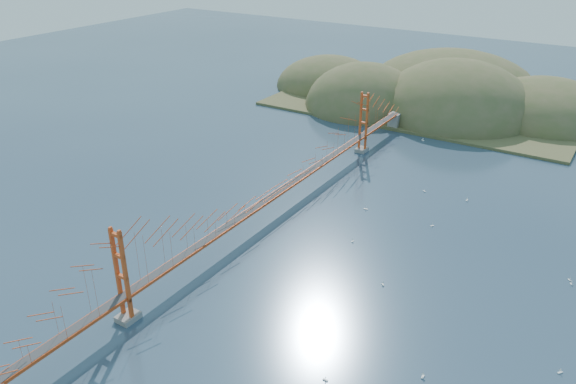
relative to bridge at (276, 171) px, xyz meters
The scene contains 15 objects.
ground 7.01m from the bridge, 90.00° to the right, with size 320.00×320.00×0.00m, color #2A3F55.
bridge is the anchor object (origin of this frame).
far_headlands 68.73m from the bridge, 88.14° to the left, with size 84.00×58.00×25.00m.
sailboat_2 35.80m from the bridge, 48.84° to the right, with size 0.53×0.43×0.62m.
sailboat_11 41.42m from the bridge, ahead, with size 0.57×0.57×0.60m.
sailboat_13 44.76m from the bridge, 17.30° to the right, with size 0.62×0.62×0.66m.
sailboat_5 41.63m from the bridge, ahead, with size 0.53×0.53×0.60m.
sailboat_0 15.38m from the bridge, ahead, with size 0.47×0.53×0.60m.
sailboat_16 26.23m from the bridge, 49.43° to the left, with size 0.53×0.53×0.58m.
sailboat_12 43.11m from the bridge, 79.30° to the left, with size 0.61×0.61×0.68m.
sailboat_3 15.39m from the bridge, 36.71° to the left, with size 0.64×0.54×0.74m.
sailboat_14 24.19m from the bridge, 21.89° to the left, with size 0.57×0.57×0.60m.
sailboat_15 31.29m from the bridge, 40.00° to the left, with size 0.49×0.59×0.69m.
sailboat_1 24.12m from the bridge, 22.32° to the right, with size 0.58×0.58×0.61m.
sailboat_extra_1 38.01m from the bridge, 34.04° to the right, with size 0.49×0.60×0.71m.
Camera 1 is at (42.02, -62.83, 40.35)m, focal length 35.00 mm.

